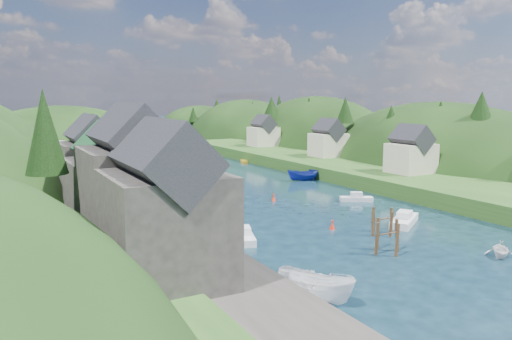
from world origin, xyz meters
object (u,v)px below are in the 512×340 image
piling_cluster_near (387,239)px  channel_buoy_far (274,197)px  channel_buoy_near (332,225)px  piling_cluster_far (382,224)px

piling_cluster_near → channel_buoy_far: piling_cluster_near is taller
piling_cluster_near → channel_buoy_near: size_ratio=3.49×
piling_cluster_far → channel_buoy_far: (-1.45, 21.52, -0.68)m
channel_buoy_near → piling_cluster_near: bearing=-94.1°
piling_cluster_near → piling_cluster_far: piling_cluster_near is taller
channel_buoy_near → channel_buoy_far: size_ratio=1.00×
piling_cluster_near → channel_buoy_near: (0.71, 9.74, -0.87)m
channel_buoy_near → channel_buoy_far: (2.22, 17.21, 0.00)m
channel_buoy_near → channel_buoy_far: bearing=82.7°
piling_cluster_near → piling_cluster_far: (4.38, 5.42, -0.19)m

